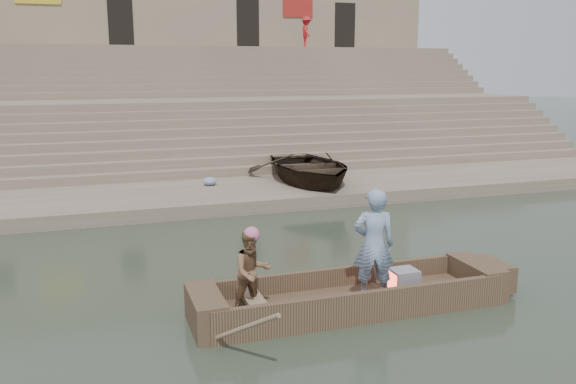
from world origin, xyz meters
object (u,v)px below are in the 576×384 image
main_rowboat (351,303)px  rowing_man (252,272)px  television (403,280)px  pedestrian (306,32)px  beached_rowboat (309,167)px  standing_man (374,245)px

main_rowboat → rowing_man: (-1.79, -0.06, 0.80)m
television → pedestrian: pedestrian is taller
main_rowboat → beached_rowboat: bearing=74.0°
rowing_man → beached_rowboat: (4.45, 9.36, -0.01)m
rowing_man → beached_rowboat: rowing_man is taller
standing_man → pedestrian: size_ratio=1.12×
rowing_man → beached_rowboat: size_ratio=0.29×
main_rowboat → rowing_man: bearing=-178.2°
main_rowboat → television: bearing=-0.0°
beached_rowboat → television: bearing=-99.3°
television → beached_rowboat: beached_rowboat is taller
standing_man → main_rowboat: bearing=-8.1°
beached_rowboat → main_rowboat: bearing=-105.2°
standing_man → television: bearing=-149.5°
main_rowboat → beached_rowboat: size_ratio=1.04×
standing_man → beached_rowboat: bearing=-86.3°
standing_man → pedestrian: (7.43, 23.77, 4.88)m
rowing_man → pedestrian: bearing=59.7°
television → beached_rowboat: size_ratio=0.10×
television → beached_rowboat: 9.45m
television → pedestrian: size_ratio=0.26×
pedestrian → main_rowboat: bearing=170.7°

